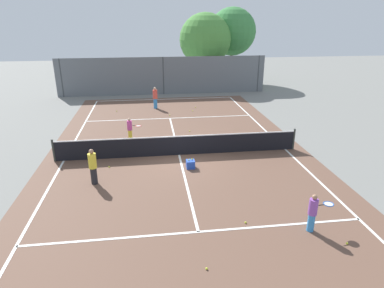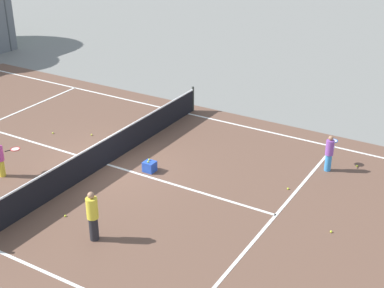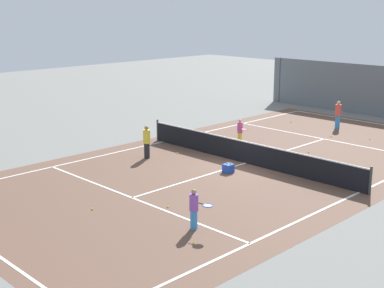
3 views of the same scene
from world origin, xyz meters
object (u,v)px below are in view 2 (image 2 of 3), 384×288
object	(u,v)px
tennis_ball_2	(357,166)
tennis_ball_5	(92,135)
player_2	(93,216)
player_0	(1,158)
tennis_ball_6	(288,189)
ball_crate	(150,166)
tennis_ball_8	(331,232)
tennis_ball_1	(53,133)
player_1	(329,152)
tennis_ball_7	(65,216)

from	to	relation	value
tennis_ball_2	tennis_ball_5	bearing A→B (deg)	105.75
player_2	player_0	bearing A→B (deg)	75.75
player_2	tennis_ball_6	world-z (taller)	player_2
ball_crate	tennis_ball_6	distance (m)	4.73
player_0	tennis_ball_2	bearing A→B (deg)	-56.01
player_0	tennis_ball_8	size ratio (longest dim) A/B	19.09
tennis_ball_5	tennis_ball_8	size ratio (longest dim) A/B	1.00
tennis_ball_6	player_2	bearing A→B (deg)	146.25
tennis_ball_5	tennis_ball_1	bearing A→B (deg)	114.73
ball_crate	tennis_ball_8	xyz separation A→B (m)	(-0.40, -6.53, -0.15)
tennis_ball_6	tennis_ball_8	xyz separation A→B (m)	(-1.65, -1.97, 0.00)
tennis_ball_1	tennis_ball_6	xyz separation A→B (m)	(0.65, -9.62, 0.00)
player_1	tennis_ball_1	world-z (taller)	player_1
tennis_ball_8	tennis_ball_7	bearing A→B (deg)	114.82
player_1	tennis_ball_2	xyz separation A→B (m)	(0.77, -0.81, -0.64)
tennis_ball_5	ball_crate	bearing A→B (deg)	-109.00
player_2	tennis_ball_2	distance (m)	9.54
player_0	tennis_ball_6	size ratio (longest dim) A/B	19.09
ball_crate	player_2	bearing A→B (deg)	-166.46
ball_crate	tennis_ball_7	world-z (taller)	ball_crate
tennis_ball_8	tennis_ball_2	bearing A→B (deg)	6.63
tennis_ball_7	tennis_ball_8	world-z (taller)	same
tennis_ball_1	player_2	bearing A→B (deg)	-127.81
tennis_ball_1	tennis_ball_8	bearing A→B (deg)	-94.94
tennis_ball_5	tennis_ball_6	xyz separation A→B (m)	(0.00, -8.21, 0.00)
player_0	player_2	xyz separation A→B (m)	(-1.28, -5.04, 0.12)
player_1	ball_crate	xyz separation A→B (m)	(-3.21, 5.21, -0.50)
tennis_ball_2	tennis_ball_6	world-z (taller)	same
ball_crate	tennis_ball_8	bearing A→B (deg)	-93.49
tennis_ball_6	tennis_ball_2	bearing A→B (deg)	-28.18
player_2	tennis_ball_8	bearing A→B (deg)	-56.33
tennis_ball_2	tennis_ball_8	size ratio (longest dim) A/B	1.00
tennis_ball_7	tennis_ball_5	bearing A→B (deg)	32.62
tennis_ball_1	tennis_ball_2	distance (m)	11.59
player_0	tennis_ball_8	world-z (taller)	player_0
ball_crate	tennis_ball_8	world-z (taller)	ball_crate
player_0	tennis_ball_1	size ratio (longest dim) A/B	19.09
tennis_ball_8	ball_crate	bearing A→B (deg)	86.51
player_0	tennis_ball_1	bearing A→B (deg)	16.47
ball_crate	tennis_ball_6	size ratio (longest dim) A/B	6.45
player_0	player_1	bearing A→B (deg)	-56.97
ball_crate	tennis_ball_7	distance (m)	3.69
ball_crate	tennis_ball_1	world-z (taller)	ball_crate
player_2	tennis_ball_7	distance (m)	1.72
player_1	player_2	distance (m)	8.44
player_2	tennis_ball_8	size ratio (longest dim) A/B	22.89
player_0	tennis_ball_5	size ratio (longest dim) A/B	19.09
player_1	ball_crate	size ratio (longest dim) A/B	3.06
player_0	player_1	size ratio (longest dim) A/B	0.97
tennis_ball_5	player_1	bearing A→B (deg)	-77.54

